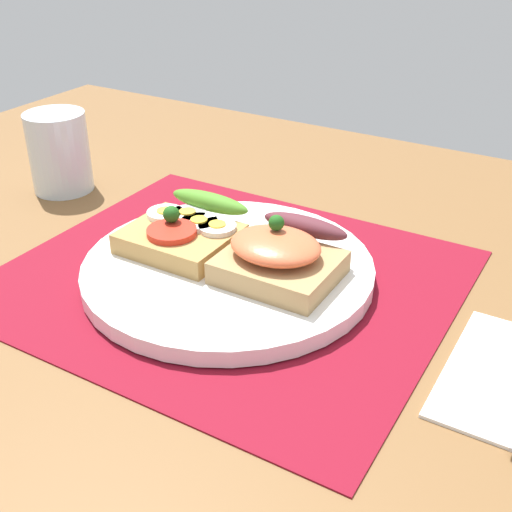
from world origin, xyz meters
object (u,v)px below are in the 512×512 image
(plate, at_px, (228,269))
(sandwich_egg_tomato, at_px, (187,229))
(drinking_glass, at_px, (59,152))
(sandwich_salmon, at_px, (281,254))

(plate, xyz_separation_m, sandwich_egg_tomato, (-0.05, 0.01, 0.02))
(sandwich_egg_tomato, distance_m, drinking_glass, 0.24)
(plate, bearing_deg, sandwich_salmon, 6.78)
(sandwich_egg_tomato, bearing_deg, plate, -11.72)
(sandwich_egg_tomato, xyz_separation_m, sandwich_salmon, (0.11, -0.00, 0.01))
(sandwich_egg_tomato, relative_size, sandwich_salmon, 1.01)
(plate, relative_size, sandwich_egg_tomato, 2.67)
(sandwich_salmon, bearing_deg, drinking_glass, 168.42)
(sandwich_egg_tomato, xyz_separation_m, drinking_glass, (-0.23, 0.06, 0.01))
(sandwich_salmon, distance_m, drinking_glass, 0.34)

